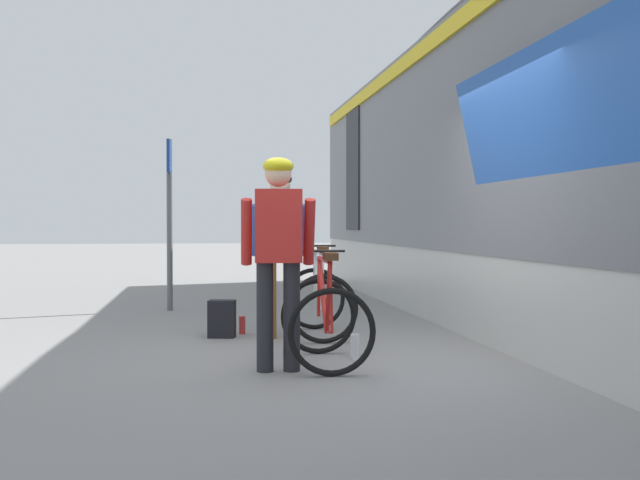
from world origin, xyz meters
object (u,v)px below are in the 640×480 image
object	(u,v)px
water_bottle_by_the_backpack	(242,325)
bicycle_near_red	(325,318)
cyclist_near_in_red	(278,244)
cyclist_far_in_blue	(280,239)
train_car	(593,156)
platform_sign_post	(169,195)
backpack_on_platform	(222,319)
bicycle_far_white	(319,299)
water_bottle_near_the_bikes	(355,347)

from	to	relation	value
water_bottle_by_the_backpack	bicycle_near_red	bearing A→B (deg)	-72.10
cyclist_near_in_red	cyclist_far_in_blue	bearing A→B (deg)	83.36
cyclist_far_in_blue	bicycle_near_red	size ratio (longest dim) A/B	1.59
cyclist_near_in_red	bicycle_near_red	world-z (taller)	cyclist_near_in_red
train_car	bicycle_near_red	bearing A→B (deg)	-158.01
bicycle_near_red	water_bottle_by_the_backpack	size ratio (longest dim) A/B	5.59
cyclist_near_in_red	water_bottle_by_the_backpack	bearing A→B (deg)	94.93
water_bottle_by_the_backpack	platform_sign_post	size ratio (longest dim) A/B	0.08
bicycle_near_red	platform_sign_post	bearing A→B (deg)	109.28
water_bottle_by_the_backpack	backpack_on_platform	bearing A→B (deg)	-136.60
bicycle_far_white	water_bottle_near_the_bikes	bearing A→B (deg)	-86.05
cyclist_near_in_red	bicycle_near_red	size ratio (longest dim) A/B	1.59
cyclist_far_in_blue	water_bottle_near_the_bikes	size ratio (longest dim) A/B	7.66
cyclist_near_in_red	train_car	bearing A→B (deg)	22.62
cyclist_far_in_blue	bicycle_near_red	bearing A→B (deg)	-81.57
platform_sign_post	train_car	bearing A→B (deg)	-32.00
backpack_on_platform	train_car	bearing A→B (deg)	7.55
backpack_on_platform	bicycle_near_red	bearing A→B (deg)	-50.73
cyclist_far_in_blue	backpack_on_platform	size ratio (longest dim) A/B	4.40
cyclist_near_in_red	platform_sign_post	bearing A→B (deg)	103.35
bicycle_far_white	bicycle_near_red	bearing A→B (deg)	-97.33
cyclist_near_in_red	bicycle_near_red	bearing A→B (deg)	27.23
platform_sign_post	bicycle_near_red	bearing A→B (deg)	-70.72
backpack_on_platform	water_bottle_by_the_backpack	size ratio (longest dim) A/B	2.02
train_car	platform_sign_post	size ratio (longest dim) A/B	6.86
bicycle_near_red	bicycle_far_white	xyz separation A→B (m)	(0.21, 1.59, 0.00)
cyclist_near_in_red	backpack_on_platform	xyz separation A→B (m)	(-0.41, 1.88, -0.85)
cyclist_near_in_red	cyclist_far_in_blue	xyz separation A→B (m)	(0.20, 1.73, 0.00)
bicycle_far_white	cyclist_near_in_red	bearing A→B (deg)	-109.20
cyclist_far_in_blue	water_bottle_by_the_backpack	bearing A→B (deg)	136.27
water_bottle_near_the_bikes	backpack_on_platform	bearing A→B (deg)	127.41
platform_sign_post	water_bottle_by_the_backpack	bearing A→B (deg)	-69.65
bicycle_far_white	water_bottle_by_the_backpack	world-z (taller)	bicycle_far_white
train_car	bicycle_far_white	world-z (taller)	train_car
backpack_on_platform	platform_sign_post	distance (m)	3.02
water_bottle_near_the_bikes	cyclist_near_in_red	bearing A→B (deg)	-151.57
cyclist_far_in_blue	backpack_on_platform	xyz separation A→B (m)	(-0.61, 0.15, -0.85)
train_car	cyclist_near_in_red	world-z (taller)	train_car
bicycle_near_red	platform_sign_post	size ratio (longest dim) A/B	0.46
cyclist_near_in_red	platform_sign_post	world-z (taller)	platform_sign_post
water_bottle_by_the_backpack	train_car	bearing A→B (deg)	-8.53
backpack_on_platform	platform_sign_post	size ratio (longest dim) A/B	0.17
bicycle_far_white	platform_sign_post	world-z (taller)	platform_sign_post
water_bottle_by_the_backpack	platform_sign_post	xyz separation A→B (m)	(-0.88, 2.37, 1.52)
backpack_on_platform	water_bottle_near_the_bikes	size ratio (longest dim) A/B	1.74
train_car	water_bottle_near_the_bikes	world-z (taller)	train_car
cyclist_far_in_blue	bicycle_near_red	xyz separation A→B (m)	(0.22, -1.51, -0.65)
bicycle_far_white	water_bottle_by_the_backpack	xyz separation A→B (m)	(-0.81, 0.29, -0.30)
train_car	platform_sign_post	distance (m)	5.57
platform_sign_post	cyclist_near_in_red	bearing A→B (deg)	-76.65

